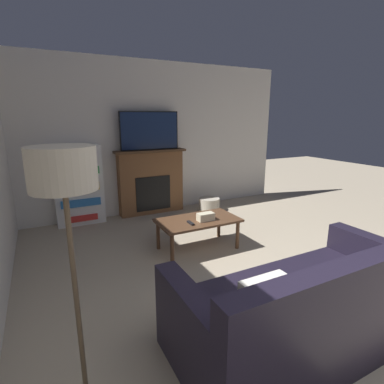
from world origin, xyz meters
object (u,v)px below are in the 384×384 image
(fireplace, at_px, (151,182))
(coffee_table, at_px, (198,223))
(storage_basket, at_px, (209,204))
(couch, at_px, (305,310))
(bookshelf, at_px, (79,185))
(floor_lamp, at_px, (65,195))
(tv, at_px, (150,131))

(fireplace, distance_m, coffee_table, 1.81)
(fireplace, distance_m, storage_basket, 1.18)
(coffee_table, bearing_deg, couch, -92.60)
(couch, distance_m, bookshelf, 3.89)
(coffee_table, height_order, bookshelf, bookshelf)
(couch, bearing_deg, fireplace, 88.86)
(fireplace, xyz_separation_m, couch, (-0.07, -3.71, -0.30))
(bookshelf, distance_m, storage_basket, 2.36)
(coffee_table, height_order, storage_basket, coffee_table)
(couch, bearing_deg, bookshelf, 107.73)
(couch, relative_size, floor_lamp, 1.28)
(coffee_table, bearing_deg, tv, 90.42)
(floor_lamp, bearing_deg, bookshelf, 83.02)
(fireplace, xyz_separation_m, tv, (-0.00, -0.02, 0.91))
(tv, xyz_separation_m, coffee_table, (0.01, -1.77, -1.13))
(fireplace, relative_size, tv, 1.21)
(fireplace, bearing_deg, tv, -90.00)
(fireplace, height_order, floor_lamp, floor_lamp)
(floor_lamp, bearing_deg, fireplace, 64.44)
(fireplace, bearing_deg, coffee_table, -89.58)
(fireplace, relative_size, couch, 0.62)
(coffee_table, xyz_separation_m, floor_lamp, (-1.69, -1.72, 0.99))
(fireplace, height_order, coffee_table, fireplace)
(couch, xyz_separation_m, storage_basket, (1.09, 3.34, -0.17))
(floor_lamp, bearing_deg, coffee_table, 45.44)
(tv, distance_m, storage_basket, 1.76)
(fireplace, xyz_separation_m, bookshelf, (-1.25, -0.02, 0.06))
(couch, distance_m, coffee_table, 1.92)
(tv, xyz_separation_m, storage_basket, (1.02, -0.35, -1.39))
(tv, height_order, storage_basket, tv)
(bookshelf, bearing_deg, fireplace, 1.05)
(floor_lamp, distance_m, storage_basket, 4.32)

